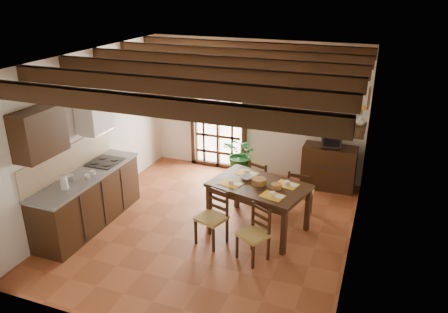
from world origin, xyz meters
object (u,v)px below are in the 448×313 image
at_px(kitchen_counter, 88,199).
at_px(potted_plant, 241,155).
at_px(crt_tv, 332,138).
at_px(pendant_lamp, 263,107).
at_px(sideboard, 329,167).
at_px(chair_near_left, 212,227).
at_px(chair_far_right, 299,202).
at_px(dining_table, 259,190).
at_px(chair_near_right, 253,243).
at_px(chair_far_left, 262,191).

bearing_deg(kitchen_counter, potted_plant, 53.95).
bearing_deg(potted_plant, crt_tv, 9.08).
bearing_deg(pendant_lamp, sideboard, 65.27).
xyz_separation_m(chair_near_left, potted_plant, (-0.31, 2.35, 0.29)).
xyz_separation_m(chair_far_right, crt_tv, (0.31, 1.31, 0.78)).
relative_size(chair_far_right, pendant_lamp, 1.06).
bearing_deg(chair_far_right, potted_plant, -34.82).
bearing_deg(sideboard, dining_table, -113.40).
relative_size(dining_table, chair_far_right, 1.91).
height_order(kitchen_counter, pendant_lamp, pendant_lamp).
xyz_separation_m(sideboard, potted_plant, (-1.73, -0.28, 0.13)).
relative_size(dining_table, pendant_lamp, 2.02).
height_order(chair_far_right, crt_tv, crt_tv).
height_order(dining_table, chair_near_left, chair_near_left).
bearing_deg(chair_near_left, chair_near_right, 3.42).
height_order(chair_far_right, pendant_lamp, pendant_lamp).
xyz_separation_m(dining_table, pendant_lamp, (-0.00, 0.10, 1.36)).
relative_size(chair_near_right, crt_tv, 2.00).
bearing_deg(kitchen_counter, dining_table, 17.36).
distance_m(sideboard, crt_tv, 0.63).
distance_m(dining_table, chair_near_left, 0.96).
xyz_separation_m(kitchen_counter, sideboard, (3.58, 2.83, -0.04)).
distance_m(chair_near_right, sideboard, 2.91).
distance_m(dining_table, chair_far_left, 0.97).
bearing_deg(chair_near_right, potted_plant, 140.47).
relative_size(kitchen_counter, chair_near_left, 2.49).
bearing_deg(kitchen_counter, sideboard, 38.30).
relative_size(chair_far_right, crt_tv, 2.10).
bearing_deg(chair_far_right, crt_tv, -101.77).
bearing_deg(potted_plant, sideboard, 9.27).
height_order(chair_near_right, chair_far_left, chair_far_left).
distance_m(kitchen_counter, chair_far_left, 3.05).
height_order(chair_far_right, sideboard, chair_far_right).
distance_m(chair_far_left, potted_plant, 1.13).
height_order(sideboard, crt_tv, crt_tv).
distance_m(kitchen_counter, sideboard, 4.56).
distance_m(kitchen_counter, dining_table, 2.85).
relative_size(crt_tv, potted_plant, 0.21).
distance_m(chair_near_right, chair_far_left, 1.73).
distance_m(chair_far_right, crt_tv, 1.56).
xyz_separation_m(kitchen_counter, potted_plant, (1.85, 2.54, 0.10)).
distance_m(chair_near_right, potted_plant, 2.76).
height_order(kitchen_counter, sideboard, kitchen_counter).
bearing_deg(kitchen_counter, chair_near_right, 0.07).
bearing_deg(chair_far_left, chair_near_left, 95.28).
bearing_deg(dining_table, crt_tv, 80.50).
height_order(kitchen_counter, potted_plant, potted_plant).
bearing_deg(dining_table, sideboard, 80.56).
bearing_deg(chair_far_right, chair_far_left, -12.86).
bearing_deg(chair_far_left, potted_plant, -31.85).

